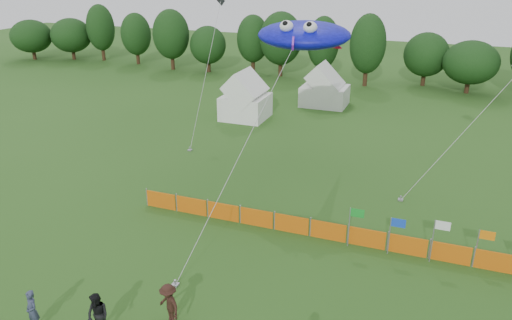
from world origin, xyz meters
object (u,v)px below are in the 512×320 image
(tent_left, at_px, (245,99))
(spectator_a, at_px, (32,311))
(stingray_kite, at_px, (306,34))
(tent_right, at_px, (325,90))
(spectator_c, at_px, (169,305))
(barrier_fence, at_px, (328,231))
(spectator_b, at_px, (98,316))

(tent_left, xyz_separation_m, spectator_a, (2.78, -29.22, -0.89))
(stingray_kite, bearing_deg, tent_right, 98.44)
(tent_right, height_order, spectator_c, tent_right)
(barrier_fence, xyz_separation_m, spectator_b, (-6.63, -10.24, 0.45))
(tent_right, distance_m, stingray_kite, 19.02)
(barrier_fence, height_order, spectator_b, spectator_b)
(tent_right, bearing_deg, tent_left, -130.02)
(tent_right, distance_m, barrier_fence, 26.01)
(tent_left, distance_m, barrier_fence, 22.01)
(barrier_fence, xyz_separation_m, stingray_kite, (-3.76, 8.02, 8.82))
(stingray_kite, bearing_deg, spectator_c, -92.31)
(barrier_fence, bearing_deg, spectator_a, -130.53)
(tent_right, distance_m, spectator_c, 33.94)
(spectator_a, xyz_separation_m, spectator_b, (2.65, 0.61, 0.07))
(spectator_a, xyz_separation_m, stingray_kite, (5.52, 18.87, 8.43))
(tent_left, distance_m, spectator_a, 29.37)
(tent_left, xyz_separation_m, barrier_fence, (12.05, -18.37, -1.28))
(tent_left, relative_size, tent_right, 0.88)
(tent_left, bearing_deg, spectator_c, -74.26)
(barrier_fence, bearing_deg, tent_left, 123.27)
(tent_left, distance_m, spectator_b, 29.14)
(tent_right, bearing_deg, spectator_a, -94.70)
(spectator_b, bearing_deg, spectator_c, 44.17)
(tent_right, xyz_separation_m, spectator_a, (-2.96, -36.06, -0.72))
(tent_left, xyz_separation_m, spectator_c, (7.62, -27.04, -0.85))
(tent_right, bearing_deg, barrier_fence, -75.95)
(barrier_fence, relative_size, stingray_kite, 1.00)
(spectator_c, distance_m, stingray_kite, 18.69)
(spectator_c, bearing_deg, spectator_b, -115.94)
(tent_right, relative_size, spectator_a, 2.55)
(tent_right, bearing_deg, spectator_b, -90.51)
(spectator_b, bearing_deg, spectator_a, -158.59)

